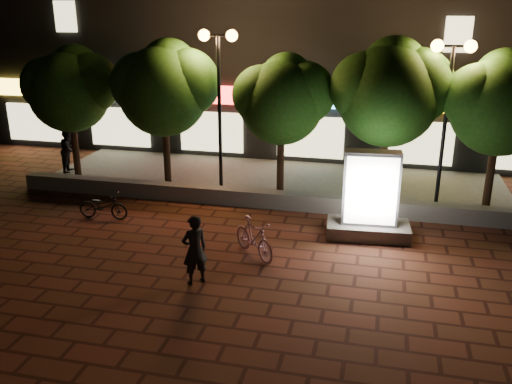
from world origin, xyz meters
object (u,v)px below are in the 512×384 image
(tree_left, at_px, (165,85))
(ad_kiosk, at_px, (370,203))
(tree_right, at_px, (391,89))
(tree_far_left, at_px, (71,86))
(tree_far_right, at_px, (503,100))
(tree_mid, at_px, (283,97))
(rider, at_px, (195,250))
(street_lamp_left, at_px, (219,70))
(scooter_parked, at_px, (103,206))
(street_lamp_right, at_px, (450,81))
(scooter_pink, at_px, (254,238))
(pedestrian, at_px, (69,150))

(tree_left, height_order, ad_kiosk, tree_left)
(tree_right, relative_size, ad_kiosk, 2.11)
(tree_far_left, relative_size, tree_far_right, 0.97)
(tree_left, xyz_separation_m, tree_mid, (4.00, -0.00, -0.23))
(tree_mid, height_order, rider, tree_mid)
(tree_right, distance_m, street_lamp_left, 5.38)
(street_lamp_left, xyz_separation_m, scooter_parked, (-2.64, -3.28, -3.63))
(scooter_parked, bearing_deg, street_lamp_left, -41.72)
(ad_kiosk, bearing_deg, tree_left, 156.31)
(tree_mid, xyz_separation_m, rider, (-0.76, -6.63, -2.39))
(street_lamp_left, bearing_deg, tree_far_left, 177.24)
(tree_far_left, distance_m, street_lamp_left, 5.50)
(tree_far_left, relative_size, street_lamp_right, 0.93)
(tree_far_left, bearing_deg, ad_kiosk, -16.27)
(street_lamp_left, distance_m, street_lamp_right, 7.00)
(street_lamp_left, distance_m, scooter_pink, 6.32)
(street_lamp_left, distance_m, pedestrian, 6.79)
(pedestrian, bearing_deg, tree_far_left, -128.22)
(tree_mid, height_order, street_lamp_left, street_lamp_left)
(scooter_pink, bearing_deg, pedestrian, 101.10)
(tree_right, relative_size, scooter_pink, 3.05)
(ad_kiosk, distance_m, rider, 5.16)
(tree_right, xyz_separation_m, scooter_pink, (-3.09, -4.99, -3.07))
(tree_far_left, bearing_deg, street_lamp_right, -1.21)
(tree_right, bearing_deg, rider, -121.52)
(tree_left, bearing_deg, rider, -63.98)
(tree_right, height_order, street_lamp_right, tree_right)
(tree_mid, relative_size, tree_far_right, 0.95)
(street_lamp_right, distance_m, scooter_parked, 10.77)
(street_lamp_right, bearing_deg, pedestrian, 177.53)
(ad_kiosk, relative_size, rider, 1.46)
(tree_far_right, distance_m, pedestrian, 14.77)
(tree_far_left, relative_size, ad_kiosk, 1.93)
(tree_far_right, bearing_deg, scooter_parked, -162.42)
(tree_far_left, relative_size, tree_left, 0.95)
(tree_mid, height_order, tree_far_right, tree_far_right)
(tree_far_left, xyz_separation_m, pedestrian, (-0.55, 0.30, -2.40))
(tree_mid, bearing_deg, street_lamp_left, -172.69)
(tree_far_left, height_order, tree_right, tree_right)
(tree_far_right, xyz_separation_m, rider, (-7.26, -6.63, -2.55))
(street_lamp_left, bearing_deg, street_lamp_right, 0.00)
(street_lamp_left, xyz_separation_m, ad_kiosk, (5.01, -2.79, -3.06))
(tree_right, relative_size, street_lamp_right, 1.02)
(tree_left, bearing_deg, street_lamp_left, -7.70)
(street_lamp_left, height_order, ad_kiosk, street_lamp_left)
(scooter_parked, bearing_deg, scooter_pink, -109.40)
(tree_mid, bearing_deg, tree_left, 180.00)
(tree_far_left, bearing_deg, tree_mid, -0.00)
(tree_far_left, relative_size, tree_mid, 1.03)
(tree_far_right, height_order, street_lamp_left, street_lamp_left)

